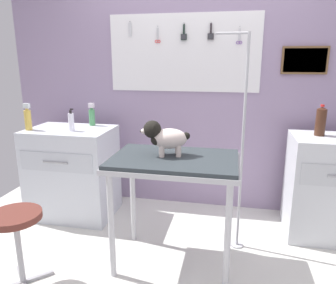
# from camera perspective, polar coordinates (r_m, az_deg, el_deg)

# --- Properties ---
(ground) EXTENTS (4.40, 4.00, 0.04)m
(ground) POSITION_cam_1_polar(r_m,az_deg,el_deg) (2.55, 1.22, -23.03)
(ground) COLOR silver
(rear_wall_panel) EXTENTS (4.00, 0.11, 2.30)m
(rear_wall_panel) POSITION_cam_1_polar(r_m,az_deg,el_deg) (3.31, 5.39, 8.07)
(rear_wall_panel) COLOR #9580A1
(rear_wall_panel) RESTS_ON ground
(grooming_table) EXTENTS (0.92, 0.62, 0.85)m
(grooming_table) POSITION_cam_1_polar(r_m,az_deg,el_deg) (2.32, 1.12, -4.96)
(grooming_table) COLOR #B7B7BC
(grooming_table) RESTS_ON ground
(grooming_arm) EXTENTS (0.29, 0.11, 1.72)m
(grooming_arm) POSITION_cam_1_polar(r_m,az_deg,el_deg) (2.59, 12.85, -2.12)
(grooming_arm) COLOR #B7B7BC
(grooming_arm) RESTS_ON ground
(dog) EXTENTS (0.35, 0.22, 0.26)m
(dog) POSITION_cam_1_polar(r_m,az_deg,el_deg) (2.30, -0.63, 0.90)
(dog) COLOR silver
(dog) RESTS_ON grooming_table
(counter_left) EXTENTS (0.80, 0.58, 0.89)m
(counter_left) POSITION_cam_1_polar(r_m,az_deg,el_deg) (3.33, -16.58, -5.18)
(counter_left) COLOR silver
(counter_left) RESTS_ON ground
(cabinet_right) EXTENTS (0.68, 0.54, 0.90)m
(cabinet_right) POSITION_cam_1_polar(r_m,az_deg,el_deg) (3.15, 26.71, -7.22)
(cabinet_right) COLOR silver
(cabinet_right) RESTS_ON ground
(stool) EXTENTS (0.35, 0.35, 0.54)m
(stool) POSITION_cam_1_polar(r_m,az_deg,el_deg) (2.44, -25.42, -13.44)
(stool) COLOR #9E9EA3
(stool) RESTS_ON ground
(shampoo_bottle) EXTENTS (0.06, 0.06, 0.25)m
(shampoo_bottle) POSITION_cam_1_polar(r_m,az_deg,el_deg) (3.28, -23.67, 3.85)
(shampoo_bottle) COLOR gold
(shampoo_bottle) RESTS_ON counter_left
(pump_bottle_white) EXTENTS (0.05, 0.05, 0.21)m
(pump_bottle_white) POSITION_cam_1_polar(r_m,az_deg,el_deg) (3.09, -16.84, 3.47)
(pump_bottle_white) COLOR white
(pump_bottle_white) RESTS_ON counter_left
(conditioner_bottle) EXTENTS (0.06, 0.06, 0.22)m
(conditioner_bottle) POSITION_cam_1_polar(r_m,az_deg,el_deg) (3.31, -13.38, 4.54)
(conditioner_bottle) COLOR #4B965B
(conditioner_bottle) RESTS_ON counter_left
(soda_bottle) EXTENTS (0.08, 0.08, 0.27)m
(soda_bottle) POSITION_cam_1_polar(r_m,az_deg,el_deg) (3.01, 25.54, 3.35)
(soda_bottle) COLOR #412417
(soda_bottle) RESTS_ON cabinet_right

